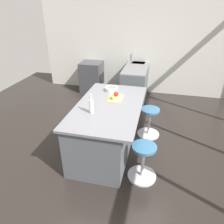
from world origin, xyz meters
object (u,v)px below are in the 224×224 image
at_px(cutting_board, 115,98).
at_px(oven_range, 92,77).
at_px(apple_green, 112,97).
at_px(stool_middle, 143,163).
at_px(water_bottle, 91,106).
at_px(stool_by_window, 149,123).
at_px(fruit_bowl, 112,89).
at_px(kitchen_island, 107,127).
at_px(apple_red, 116,94).

bearing_deg(cutting_board, oven_range, -152.23).
xyz_separation_m(oven_range, apple_green, (2.40, 1.19, 0.50)).
height_order(stool_middle, water_bottle, water_bottle).
relative_size(stool_by_window, fruit_bowl, 2.47).
xyz_separation_m(oven_range, cutting_board, (2.33, 1.23, 0.46)).
height_order(kitchen_island, apple_green, apple_green).
distance_m(stool_by_window, stool_middle, 1.18).
xyz_separation_m(apple_green, fruit_bowl, (-0.42, -0.11, -0.02)).
bearing_deg(apple_green, apple_red, 166.10).
bearing_deg(oven_range, stool_middle, 30.15).
distance_m(apple_green, apple_red, 0.15).
height_order(stool_middle, apple_green, apple_green).
height_order(apple_green, fruit_bowl, apple_green).
relative_size(oven_range, cutting_board, 2.41).
xyz_separation_m(apple_red, water_bottle, (0.67, -0.24, 0.06)).
relative_size(kitchen_island, fruit_bowl, 7.94).
bearing_deg(cutting_board, apple_red, -179.56).
distance_m(stool_by_window, water_bottle, 1.46).
xyz_separation_m(cutting_board, fruit_bowl, (-0.35, -0.15, 0.03)).
xyz_separation_m(apple_green, apple_red, (-0.15, 0.04, 0.01)).
bearing_deg(apple_green, oven_range, -153.66).
bearing_deg(apple_green, cutting_board, 152.85).
distance_m(stool_middle, fruit_bowl, 1.56).
height_order(oven_range, apple_red, apple_red).
distance_m(oven_range, apple_red, 2.62).
bearing_deg(water_bottle, stool_middle, 73.76).
distance_m(stool_middle, apple_red, 1.30).
relative_size(water_bottle, fruit_bowl, 1.32).
relative_size(cutting_board, water_bottle, 1.15).
relative_size(kitchen_island, water_bottle, 6.02).
height_order(oven_range, stool_middle, oven_range).
bearing_deg(fruit_bowl, water_bottle, -5.54).
relative_size(stool_by_window, apple_red, 6.60).
bearing_deg(apple_green, stool_middle, 40.28).
bearing_deg(apple_red, water_bottle, -19.57).
bearing_deg(fruit_bowl, stool_middle, 32.70).
bearing_deg(apple_red, apple_green, -13.90).
bearing_deg(apple_green, kitchen_island, -17.74).
distance_m(kitchen_island, apple_green, 0.53).
distance_m(kitchen_island, fruit_bowl, 0.77).
distance_m(stool_middle, water_bottle, 1.15).
height_order(stool_middle, fruit_bowl, fruit_bowl).
xyz_separation_m(water_bottle, fruit_bowl, (-0.94, 0.09, -0.08)).
bearing_deg(cutting_board, stool_middle, 36.15).
bearing_deg(apple_red, cutting_board, 0.44).
bearing_deg(fruit_bowl, stool_by_window, 89.25).
bearing_deg(oven_range, fruit_bowl, 28.55).
relative_size(stool_by_window, water_bottle, 1.87).
distance_m(kitchen_island, stool_by_window, 0.94).
relative_size(stool_by_window, cutting_board, 1.62).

